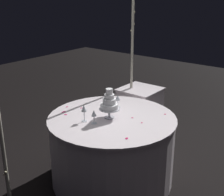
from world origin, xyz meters
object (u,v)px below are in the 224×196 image
(wine_glass_2, at_px, (94,114))
(tiered_cake, at_px, (109,103))
(wine_glass_1, at_px, (118,98))
(wine_glass_0, at_px, (84,109))
(main_table, at_px, (112,148))
(side_table, at_px, (139,113))
(decorative_arch, at_px, (79,56))

(wine_glass_2, bearing_deg, tiered_cake, -7.55)
(wine_glass_1, height_order, wine_glass_2, wine_glass_1)
(wine_glass_0, bearing_deg, tiered_cake, -32.20)
(main_table, distance_m, wine_glass_1, 0.58)
(main_table, bearing_deg, tiered_cake, 151.79)
(main_table, xyz_separation_m, wine_glass_2, (-0.24, 0.04, 0.49))
(side_table, xyz_separation_m, wine_glass_1, (-0.82, -0.22, 0.51))
(main_table, bearing_deg, side_table, 17.82)
(decorative_arch, bearing_deg, wine_glass_1, -51.75)
(decorative_arch, xyz_separation_m, main_table, (-0.00, -0.47, -0.99))
(decorative_arch, relative_size, tiered_cake, 6.54)
(wine_glass_0, bearing_deg, side_table, 7.89)
(decorative_arch, distance_m, tiered_cake, 0.64)
(wine_glass_1, bearing_deg, tiered_cake, -159.11)
(tiered_cake, bearing_deg, main_table, -28.21)
(wine_glass_1, relative_size, wine_glass_2, 1.04)
(tiered_cake, bearing_deg, wine_glass_1, 20.89)
(decorative_arch, bearing_deg, main_table, -90.02)
(decorative_arch, xyz_separation_m, side_table, (1.09, -0.12, -1.00))
(tiered_cake, xyz_separation_m, wine_glass_1, (0.30, 0.11, -0.05))
(decorative_arch, relative_size, main_table, 1.53)
(main_table, bearing_deg, decorative_arch, 89.98)
(main_table, xyz_separation_m, side_table, (1.09, 0.35, -0.01))
(wine_glass_2, bearing_deg, side_table, 12.96)
(tiered_cake, distance_m, wine_glass_1, 0.32)
(main_table, xyz_separation_m, tiered_cake, (-0.03, 0.01, 0.55))
(side_table, distance_m, tiered_cake, 1.30)
(main_table, height_order, wine_glass_1, wine_glass_1)
(tiered_cake, distance_m, wine_glass_0, 0.28)
(decorative_arch, height_order, main_table, decorative_arch)
(wine_glass_0, relative_size, wine_glass_2, 1.23)
(side_table, relative_size, wine_glass_2, 5.03)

